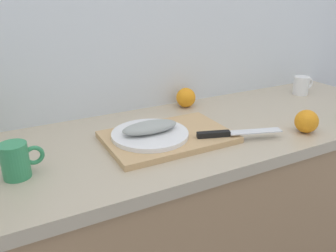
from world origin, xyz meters
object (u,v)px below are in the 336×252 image
coffee_mug_0 (302,85)px  orange_0 (186,98)px  cutting_board (168,137)px  fish_fillet (150,127)px  chef_knife (229,133)px  coffee_mug_1 (16,160)px  white_plate (150,134)px

coffee_mug_0 → orange_0: bearing=170.7°
cutting_board → fish_fillet: (-0.06, 0.01, 0.04)m
chef_knife → coffee_mug_0: (0.64, 0.28, 0.01)m
fish_fillet → coffee_mug_0: size_ratio=1.72×
orange_0 → chef_knife: bearing=-98.2°
chef_knife → cutting_board: bearing=166.9°
chef_knife → coffee_mug_1: coffee_mug_1 is taller
fish_fillet → chef_knife: bearing=-26.4°
fish_fillet → chef_knife: size_ratio=0.67×
chef_knife → coffee_mug_0: coffee_mug_0 is taller
white_plate → cutting_board: bearing=-11.3°
fish_fillet → orange_0: (0.29, 0.26, -0.01)m
coffee_mug_0 → orange_0: (-0.58, 0.10, -0.00)m
cutting_board → coffee_mug_0: size_ratio=3.75×
cutting_board → white_plate: size_ratio=1.64×
white_plate → orange_0: bearing=41.7°
white_plate → coffee_mug_0: coffee_mug_0 is taller
cutting_board → chef_knife: chef_knife is taller
chef_knife → coffee_mug_1: size_ratio=2.51×
fish_fillet → coffee_mug_0: 0.88m
coffee_mug_1 → fish_fillet: bearing=5.2°
cutting_board → coffee_mug_1: size_ratio=3.69×
coffee_mug_0 → coffee_mug_1: bearing=-171.2°
fish_fillet → coffee_mug_0: coffee_mug_0 is taller
chef_knife → coffee_mug_1: 0.65m
fish_fillet → coffee_mug_0: bearing=10.5°
orange_0 → coffee_mug_1: bearing=-157.2°
cutting_board → white_plate: bearing=168.7°
chef_knife → white_plate: bearing=171.5°
chef_knife → orange_0: 0.38m
cutting_board → orange_0: (0.23, 0.27, 0.03)m
white_plate → coffee_mug_1: 0.41m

